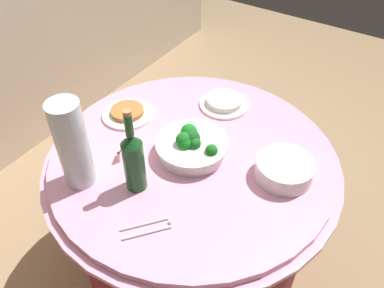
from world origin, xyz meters
TOP-DOWN VIEW (x-y plane):
  - ground_plane at (0.00, 0.00)m, footprint 6.00×6.00m
  - buffet_table at (0.00, 0.00)m, footprint 1.16×1.16m
  - broccoli_bowl at (-0.00, 0.00)m, footprint 0.28×0.28m
  - plate_stack at (0.08, -0.34)m, footprint 0.21×0.21m
  - wine_bottle at (-0.25, 0.07)m, footprint 0.07×0.07m
  - decorative_fruit_vase at (-0.33, 0.26)m, footprint 0.11×0.11m
  - serving_tongs at (-0.37, -0.08)m, footprint 0.15×0.14m
  - food_plate_rice at (0.34, 0.05)m, footprint 0.22×0.22m
  - food_plate_peanuts at (0.05, 0.37)m, footprint 0.22×0.22m
  - label_placard_front at (-0.17, 0.21)m, footprint 0.05×0.03m

SIDE VIEW (x-z plane):
  - ground_plane at x=0.00m, z-range 0.00..0.00m
  - buffet_table at x=0.00m, z-range 0.01..0.75m
  - serving_tongs at x=-0.37m, z-range 0.74..0.75m
  - food_plate_peanuts at x=0.05m, z-range 0.74..0.77m
  - food_plate_rice at x=0.34m, z-range 0.74..0.77m
  - label_placard_front at x=-0.17m, z-range 0.74..0.80m
  - plate_stack at x=0.08m, z-range 0.74..0.81m
  - broccoli_bowl at x=0.00m, z-range 0.73..0.84m
  - wine_bottle at x=-0.25m, z-range 0.70..1.04m
  - decorative_fruit_vase at x=-0.33m, z-range 0.72..1.06m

